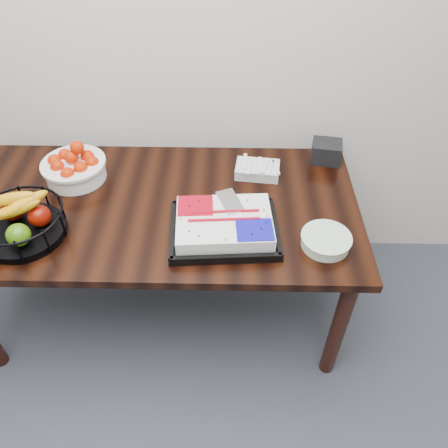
{
  "coord_description": "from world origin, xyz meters",
  "views": [
    {
      "loc": [
        0.33,
        0.53,
        2.03
      ],
      "look_at": [
        0.3,
        1.79,
        0.83
      ],
      "focal_mm": 35.0,
      "sensor_mm": 36.0,
      "label": 1
    }
  ],
  "objects_px": {
    "cake_tray": "(224,226)",
    "tangerine_bowl": "(73,164)",
    "plate_stack": "(326,241)",
    "fruit_basket": "(20,221)",
    "table": "(159,218)",
    "napkin_box": "(326,152)"
  },
  "relations": [
    {
      "from": "plate_stack",
      "to": "napkin_box",
      "type": "height_order",
      "value": "napkin_box"
    },
    {
      "from": "cake_tray",
      "to": "fruit_basket",
      "type": "xyz_separation_m",
      "value": [
        -0.82,
        -0.03,
        0.04
      ]
    },
    {
      "from": "tangerine_bowl",
      "to": "plate_stack",
      "type": "height_order",
      "value": "tangerine_bowl"
    },
    {
      "from": "plate_stack",
      "to": "napkin_box",
      "type": "distance_m",
      "value": 0.6
    },
    {
      "from": "table",
      "to": "cake_tray",
      "type": "relative_size",
      "value": 3.86
    },
    {
      "from": "fruit_basket",
      "to": "napkin_box",
      "type": "bearing_deg",
      "value": 23.0
    },
    {
      "from": "cake_tray",
      "to": "tangerine_bowl",
      "type": "relative_size",
      "value": 1.57
    },
    {
      "from": "tangerine_bowl",
      "to": "fruit_basket",
      "type": "distance_m",
      "value": 0.4
    },
    {
      "from": "plate_stack",
      "to": "fruit_basket",
      "type": "bearing_deg",
      "value": 178.46
    },
    {
      "from": "fruit_basket",
      "to": "table",
      "type": "bearing_deg",
      "value": 22.01
    },
    {
      "from": "table",
      "to": "napkin_box",
      "type": "bearing_deg",
      "value": 23.63
    },
    {
      "from": "tangerine_bowl",
      "to": "fruit_basket",
      "type": "relative_size",
      "value": 0.84
    },
    {
      "from": "cake_tray",
      "to": "fruit_basket",
      "type": "relative_size",
      "value": 1.31
    },
    {
      "from": "table",
      "to": "fruit_basket",
      "type": "relative_size",
      "value": 5.05
    },
    {
      "from": "fruit_basket",
      "to": "napkin_box",
      "type": "relative_size",
      "value": 2.53
    },
    {
      "from": "napkin_box",
      "to": "plate_stack",
      "type": "bearing_deg",
      "value": -98.29
    },
    {
      "from": "table",
      "to": "plate_stack",
      "type": "relative_size",
      "value": 8.87
    },
    {
      "from": "fruit_basket",
      "to": "plate_stack",
      "type": "bearing_deg",
      "value": -1.54
    },
    {
      "from": "table",
      "to": "fruit_basket",
      "type": "distance_m",
      "value": 0.58
    },
    {
      "from": "fruit_basket",
      "to": "cake_tray",
      "type": "bearing_deg",
      "value": 2.02
    },
    {
      "from": "table",
      "to": "napkin_box",
      "type": "relative_size",
      "value": 12.77
    },
    {
      "from": "cake_tray",
      "to": "plate_stack",
      "type": "height_order",
      "value": "cake_tray"
    }
  ]
}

